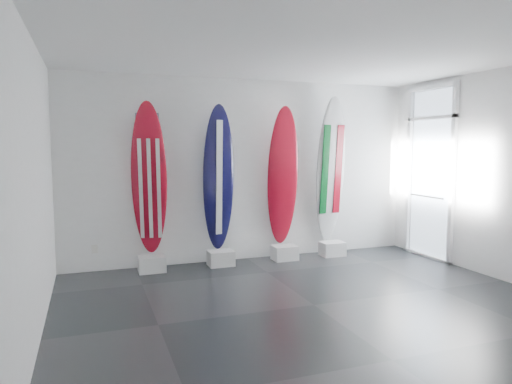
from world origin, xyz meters
name	(u,v)px	position (x,y,z in m)	size (l,w,h in m)	color
floor	(314,305)	(0.00, 0.00, 0.00)	(6.00, 6.00, 0.00)	black
ceiling	(317,50)	(0.00, 0.00, 3.00)	(6.00, 6.00, 0.00)	white
wall_back	(247,170)	(0.00, 2.50, 1.50)	(6.00, 6.00, 0.00)	white
wall_front	(487,207)	(0.00, -2.50, 1.50)	(6.00, 6.00, 0.00)	white
wall_left	(33,189)	(-3.00, 0.00, 1.50)	(5.00, 5.00, 0.00)	white
wall_right	(509,175)	(3.00, 0.00, 1.50)	(5.00, 5.00, 0.00)	white
display_block_usa	(152,264)	(-1.64, 2.18, 0.12)	(0.40, 0.30, 0.24)	silver
surfboard_usa	(149,179)	(-1.64, 2.28, 1.40)	(0.53, 0.08, 2.35)	maroon
display_block_navy	(221,258)	(-0.55, 2.18, 0.12)	(0.40, 0.30, 0.24)	silver
surfboard_navy	(219,178)	(-0.55, 2.28, 1.40)	(0.53, 0.08, 2.32)	black
display_block_swiss	(285,253)	(0.56, 2.18, 0.12)	(0.40, 0.30, 0.24)	silver
surfboard_swiss	(283,176)	(0.56, 2.28, 1.40)	(0.53, 0.08, 2.33)	maroon
display_block_italy	(332,249)	(1.46, 2.18, 0.12)	(0.40, 0.30, 0.24)	silver
surfboard_italy	(331,170)	(1.46, 2.28, 1.50)	(0.57, 0.08, 2.52)	silver
wall_outlet	(95,249)	(-2.45, 2.48, 0.35)	(0.09, 0.02, 0.13)	silver
glass_door	(430,174)	(2.97, 1.55, 1.43)	(0.12, 1.16, 2.85)	white
balcony	(488,224)	(4.30, 1.55, 0.50)	(2.80, 2.20, 1.20)	slate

